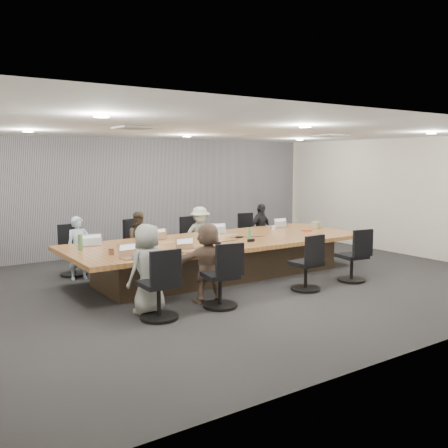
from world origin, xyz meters
TOP-DOWN VIEW (x-y plane):
  - floor at (0.00, 0.00)m, footprint 10.00×8.00m
  - ceiling at (0.00, 0.00)m, footprint 10.00×8.00m
  - wall_back at (0.00, 4.00)m, footprint 10.00×0.00m
  - wall_front at (0.00, -4.00)m, footprint 10.00×0.00m
  - wall_right at (5.00, 0.00)m, footprint 0.00×8.00m
  - curtain at (0.00, 3.92)m, footprint 9.80×0.04m
  - conference_table at (0.00, 0.50)m, footprint 6.00×2.20m
  - chair_0 at (-2.37, 2.20)m, footprint 0.56×0.56m
  - chair_1 at (-1.09, 2.20)m, footprint 0.71×0.71m
  - chair_2 at (0.34, 2.20)m, footprint 0.57×0.57m
  - chair_3 at (2.04, 2.20)m, footprint 0.57×0.57m
  - chair_4 at (-2.21, -1.20)m, footprint 0.60×0.60m
  - chair_5 at (-1.15, -1.20)m, footprint 0.65×0.65m
  - chair_6 at (0.64, -1.20)m, footprint 0.57×0.57m
  - chair_7 at (1.82, -1.20)m, footprint 0.62×0.62m
  - person_0 at (-2.37, 1.85)m, footprint 0.47×0.33m
  - laptop_0 at (-2.37, 1.30)m, footprint 0.37×0.27m
  - person_1 at (-1.09, 1.85)m, footprint 0.68×0.58m
  - laptop_1 at (-1.09, 1.30)m, footprint 0.39×0.32m
  - person_2 at (0.34, 1.85)m, footprint 0.85×0.54m
  - laptop_2 at (0.34, 1.30)m, footprint 0.36×0.28m
  - person_3 at (2.04, 1.85)m, footprint 0.77×0.46m
  - laptop_3 at (2.04, 1.30)m, footprint 0.34×0.25m
  - person_4 at (-2.21, -0.85)m, footprint 0.74×0.58m
  - laptop_4 at (-2.21, -0.30)m, footprint 0.37×0.27m
  - person_5 at (-1.15, -0.85)m, footprint 1.25×0.65m
  - laptop_5 at (-1.15, -0.30)m, footprint 0.36×0.27m
  - bottle_green_left at (-2.65, 0.86)m, footprint 0.10×0.10m
  - bottle_green_right at (0.46, 0.20)m, footprint 0.07×0.07m
  - bottle_clear at (-1.57, 0.76)m, footprint 0.08×0.08m
  - cup_white_far at (0.07, 0.74)m, footprint 0.10×0.10m
  - cup_white_near at (1.62, 0.86)m, footprint 0.11×0.11m
  - mug_brown at (-2.38, 0.16)m, footprint 0.09×0.09m
  - mic_left at (-0.38, 0.10)m, footprint 0.19×0.15m
  - mic_right at (0.40, 0.46)m, footprint 0.15×0.12m
  - stapler at (0.29, -0.07)m, footprint 0.15×0.04m
  - canvas_bag at (2.64, 0.60)m, footprint 0.32×0.28m
  - snack_packet at (2.14, 0.37)m, footprint 0.24×0.20m

SIDE VIEW (x-z plane):
  - floor at x=0.00m, z-range 0.00..0.00m
  - chair_3 at x=2.04m, z-range 0.00..0.74m
  - chair_2 at x=0.34m, z-range 0.00..0.78m
  - conference_table at x=0.00m, z-range 0.03..0.77m
  - chair_6 at x=0.64m, z-range 0.00..0.80m
  - chair_7 at x=1.82m, z-range 0.00..0.81m
  - chair_0 at x=-2.37m, z-range 0.00..0.81m
  - chair_1 at x=-1.09m, z-range 0.00..0.84m
  - chair_5 at x=-1.15m, z-range 0.00..0.84m
  - chair_4 at x=-2.21m, z-range 0.00..0.87m
  - person_0 at x=-2.37m, z-range 0.00..1.21m
  - person_1 at x=-1.09m, z-range 0.00..1.22m
  - person_3 at x=2.04m, z-range 0.00..1.24m
  - person_2 at x=0.34m, z-range 0.00..1.25m
  - person_5 at x=-1.15m, z-range 0.00..1.29m
  - person_4 at x=-2.21m, z-range 0.00..1.34m
  - laptop_0 at x=-2.37m, z-range 0.74..0.76m
  - laptop_1 at x=-1.09m, z-range 0.74..0.76m
  - laptop_2 at x=0.34m, z-range 0.74..0.76m
  - laptop_3 at x=2.04m, z-range 0.74..0.76m
  - laptop_4 at x=-2.21m, z-range 0.74..0.76m
  - laptop_5 at x=-1.15m, z-range 0.74..0.76m
  - mic_right at x=0.40m, z-range 0.74..0.77m
  - mic_left at x=-0.38m, z-range 0.74..0.77m
  - snack_packet at x=2.14m, z-range 0.74..0.78m
  - stapler at x=0.29m, z-range 0.74..0.80m
  - cup_white_near at x=1.62m, z-range 0.74..0.85m
  - mug_brown at x=-2.38m, z-range 0.74..0.85m
  - cup_white_far at x=0.07m, z-range 0.74..0.85m
  - canvas_bag at x=2.64m, z-range 0.74..0.89m
  - bottle_clear at x=-1.57m, z-range 0.74..0.95m
  - bottle_green_right at x=0.46m, z-range 0.74..0.97m
  - bottle_green_left at x=-2.65m, z-range 0.74..1.01m
  - wall_back at x=0.00m, z-range 0.00..2.80m
  - wall_front at x=0.00m, z-range 0.00..2.80m
  - wall_right at x=5.00m, z-range 0.00..2.80m
  - curtain at x=0.00m, z-range 0.00..2.80m
  - ceiling at x=0.00m, z-range 2.80..2.80m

